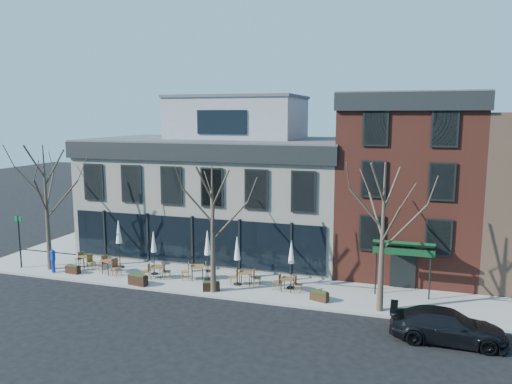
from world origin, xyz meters
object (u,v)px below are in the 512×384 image
(umbrella_0, at_px, (119,235))
(parked_sedan, at_px, (448,326))
(call_box, at_px, (53,260))
(cafe_set_0, at_px, (85,260))

(umbrella_0, bearing_deg, parked_sedan, -13.58)
(call_box, xyz_separation_m, cafe_set_0, (1.28, 1.46, -0.30))
(call_box, distance_m, umbrella_0, 4.24)
(cafe_set_0, xyz_separation_m, umbrella_0, (2.10, 0.70, 1.67))
(call_box, height_order, cafe_set_0, call_box)
(call_box, bearing_deg, umbrella_0, 32.75)
(cafe_set_0, distance_m, umbrella_0, 2.77)
(parked_sedan, relative_size, call_box, 3.28)
(cafe_set_0, bearing_deg, umbrella_0, 18.59)
(umbrella_0, bearing_deg, cafe_set_0, -161.41)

